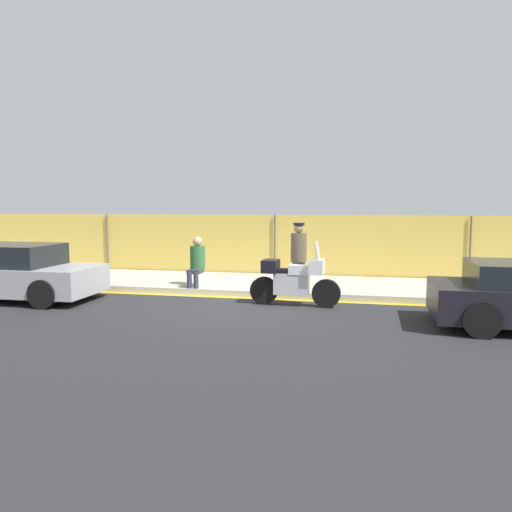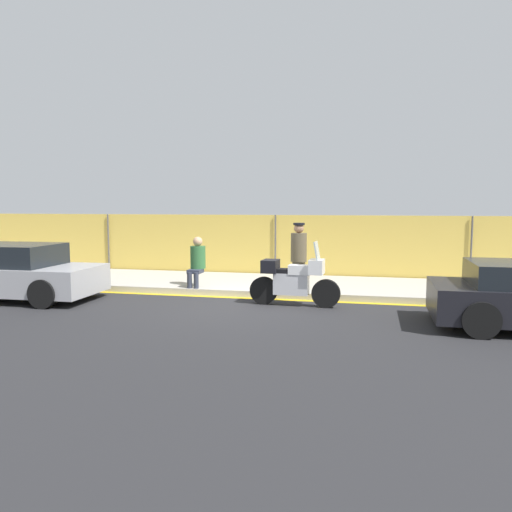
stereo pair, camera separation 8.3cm
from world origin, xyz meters
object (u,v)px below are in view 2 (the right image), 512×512
(person_seated_on_curb, at_px, (197,259))
(officer_standing, at_px, (299,256))
(motorcycle, at_px, (293,280))
(parked_car_right_down_street, at_px, (19,273))

(person_seated_on_curb, bearing_deg, officer_standing, 0.80)
(motorcycle, distance_m, person_seated_on_curb, 3.08)
(motorcycle, height_order, parked_car_right_down_street, motorcycle)
(motorcycle, relative_size, parked_car_right_down_street, 0.54)
(person_seated_on_curb, bearing_deg, motorcycle, -23.89)
(officer_standing, bearing_deg, parked_car_right_down_street, -163.68)
(officer_standing, bearing_deg, person_seated_on_curb, -179.20)
(person_seated_on_curb, relative_size, parked_car_right_down_street, 0.34)
(person_seated_on_curb, xyz_separation_m, parked_car_right_down_street, (-4.02, -1.94, -0.23))
(person_seated_on_curb, bearing_deg, parked_car_right_down_street, -154.20)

